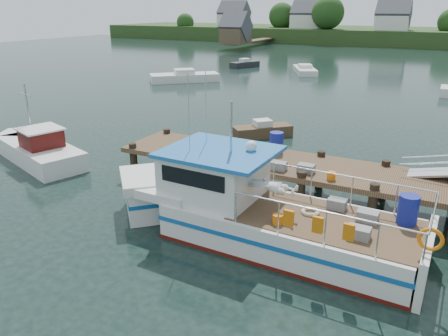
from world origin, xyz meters
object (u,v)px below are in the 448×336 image
at_px(moored_e, 245,64).
at_px(lobster_boat, 251,210).
at_px(moored_d, 305,70).
at_px(dock, 447,163).
at_px(work_boat, 37,149).
at_px(moored_rowboat, 262,130).
at_px(moored_a, 185,77).

bearing_deg(moored_e, lobster_boat, -51.04).
height_order(moored_d, moored_e, moored_e).
height_order(dock, moored_d, dock).
bearing_deg(work_boat, moored_d, 104.86).
bearing_deg(moored_d, moored_rowboat, -73.99).
xyz_separation_m(dock, lobster_boat, (-5.41, -3.72, -1.29)).
xyz_separation_m(moored_rowboat, moored_e, (-13.70, 27.70, 0.03)).
bearing_deg(work_boat, lobster_boat, 9.18).
height_order(lobster_boat, moored_rowboat, lobster_boat).
height_order(lobster_boat, moored_d, lobster_boat).
bearing_deg(lobster_boat, dock, 36.63).
distance_m(moored_rowboat, moored_d, 26.63).
bearing_deg(moored_rowboat, work_boat, -147.69).
height_order(lobster_boat, moored_e, lobster_boat).
height_order(work_boat, moored_e, work_boat).
xyz_separation_m(lobster_boat, moored_rowboat, (-4.13, 11.09, -0.58)).
xyz_separation_m(lobster_boat, moored_d, (-9.62, 37.15, -0.58)).
xyz_separation_m(moored_rowboat, moored_a, (-14.50, 14.83, 0.10)).
xyz_separation_m(dock, moored_d, (-15.03, 33.43, -1.87)).
bearing_deg(moored_d, moored_a, -124.65).
relative_size(moored_d, moored_e, 1.49).
height_order(moored_a, moored_e, moored_a).
distance_m(dock, moored_rowboat, 12.20).
distance_m(dock, moored_e, 42.11).
distance_m(moored_rowboat, moored_e, 30.90).
distance_m(work_boat, moored_rowboat, 12.10).
bearing_deg(moored_d, lobster_boat, -71.36).
bearing_deg(lobster_boat, moored_a, 127.80).
relative_size(dock, moored_rowboat, 5.15).
xyz_separation_m(lobster_boat, moored_a, (-18.63, 25.93, -0.49)).
bearing_deg(work_boat, moored_e, 117.86).
bearing_deg(moored_d, dock, -61.67).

